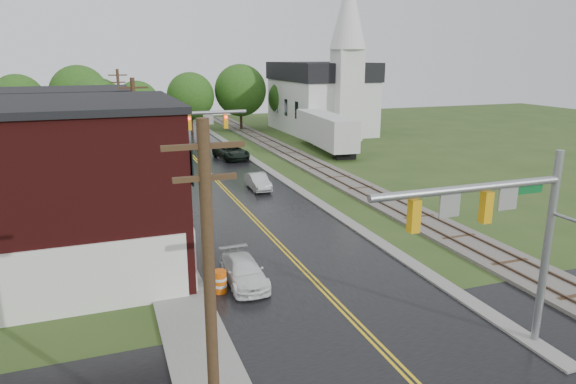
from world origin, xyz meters
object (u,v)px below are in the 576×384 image
tree_left_e (99,110)px  semi_trailer (326,130)px  utility_pole_c (121,112)px  pickup_white (244,271)px  construction_barrel (220,282)px  church (324,90)px  tree_left_c (41,122)px  suv_dark (231,152)px  brick_building (23,192)px  utility_pole_b (137,148)px  utility_pole_a (210,303)px  traffic_signal_far (179,131)px  sedan_silver (258,182)px  traffic_signal_near (503,220)px

tree_left_e → semi_trailer: bearing=-12.7°
utility_pole_c → pickup_white: size_ratio=2.18×
construction_barrel → church: bearing=60.8°
tree_left_c → suv_dark: tree_left_c is taller
church → utility_pole_c: bearing=-160.0°
suv_dark → utility_pole_c: bearing=150.8°
brick_building → utility_pole_b: (5.68, 7.00, 0.57)m
church → utility_pole_a: 60.06m
church → utility_pole_b: church is taller
tree_left_c → construction_barrel: bearing=-72.5°
semi_trailer → traffic_signal_far: bearing=-142.7°
tree_left_e → pickup_white: (5.65, -35.32, -4.21)m
utility_pole_c → tree_left_e: (-2.05, 1.90, 0.09)m
church → pickup_white: (-23.20, -43.16, -5.24)m
utility_pole_c → construction_barrel: 34.34m
sedan_silver → utility_pole_a: bearing=-108.0°
suv_dark → pickup_white: 30.06m
traffic_signal_near → utility_pole_a: size_ratio=0.82×
semi_trailer → construction_barrel: semi_trailer is taller
brick_building → church: (32.48, 38.74, 1.68)m
tree_left_e → brick_building: bearing=-96.7°
brick_building → traffic_signal_near: 20.60m
sedan_silver → church: bearing=57.8°
utility_pole_b → sedan_silver: 11.29m
pickup_white → traffic_signal_near: bearing=-51.7°
tree_left_c → suv_dark: (17.35, -0.02, -3.76)m
church → utility_pole_a: size_ratio=2.22×
utility_pole_b → tree_left_c: bearing=111.5°
traffic_signal_near → utility_pole_a: (-10.27, -2.00, -0.25)m
utility_pole_c → utility_pole_a: bearing=-90.0°
traffic_signal_far → construction_barrel: 17.60m
brick_building → tree_left_c: 24.94m
suv_dark → sedan_silver: 12.95m
brick_building → construction_barrel: brick_building is taller
sedan_silver → semi_trailer: bearing=49.8°
traffic_signal_far → suv_dark: (6.97, 12.88, -4.22)m
utility_pole_b → tree_left_e: size_ratio=1.10×
sedan_silver → semi_trailer: 18.25m
suv_dark → pickup_white: bearing=-110.3°
tree_left_e → sedan_silver: 22.45m
traffic_signal_near → pickup_white: 11.71m
utility_pole_b → construction_barrel: (2.35, -12.00, -4.19)m
church → sedan_silver: size_ratio=5.26×
traffic_signal_near → brick_building: bearing=140.8°
tree_left_c → suv_dark: bearing=-0.1°
tree_left_c → tree_left_e: bearing=50.2°
tree_left_e → suv_dark: (12.35, -6.02, -4.06)m
brick_building → suv_dark: size_ratio=2.65×
brick_building → traffic_signal_near: (15.96, -13.00, 0.82)m
tree_left_e → pickup_white: tree_left_e is taller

